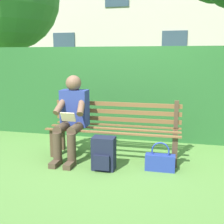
{
  "coord_description": "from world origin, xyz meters",
  "views": [
    {
      "loc": [
        -0.83,
        3.71,
        1.42
      ],
      "look_at": [
        0.0,
        0.1,
        0.68
      ],
      "focal_mm": 44.89,
      "sensor_mm": 36.0,
      "label": 1
    }
  ],
  "objects_px": {
    "park_bench": "(115,127)",
    "backpack": "(104,154)",
    "handbag": "(160,161)",
    "person_seated": "(72,115)"
  },
  "relations": [
    {
      "from": "park_bench",
      "to": "person_seated",
      "type": "bearing_deg",
      "value": 17.24
    },
    {
      "from": "park_bench",
      "to": "handbag",
      "type": "height_order",
      "value": "park_bench"
    },
    {
      "from": "park_bench",
      "to": "handbag",
      "type": "bearing_deg",
      "value": 149.03
    },
    {
      "from": "backpack",
      "to": "handbag",
      "type": "bearing_deg",
      "value": -170.31
    },
    {
      "from": "park_bench",
      "to": "backpack",
      "type": "relative_size",
      "value": 4.36
    },
    {
      "from": "backpack",
      "to": "handbag",
      "type": "relative_size",
      "value": 1.14
    },
    {
      "from": "person_seated",
      "to": "handbag",
      "type": "bearing_deg",
      "value": 169.81
    },
    {
      "from": "park_bench",
      "to": "person_seated",
      "type": "height_order",
      "value": "person_seated"
    },
    {
      "from": "person_seated",
      "to": "handbag",
      "type": "height_order",
      "value": "person_seated"
    },
    {
      "from": "park_bench",
      "to": "handbag",
      "type": "distance_m",
      "value": 0.85
    }
  ]
}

